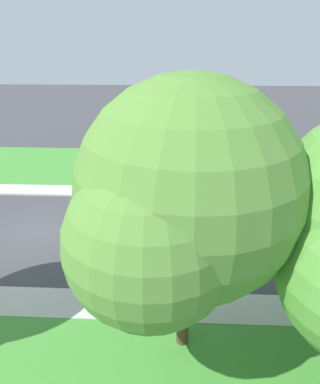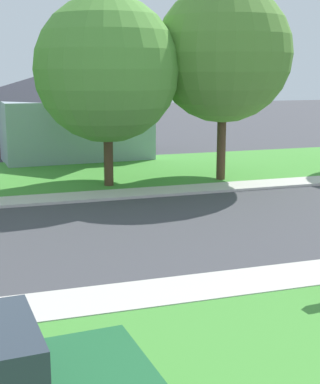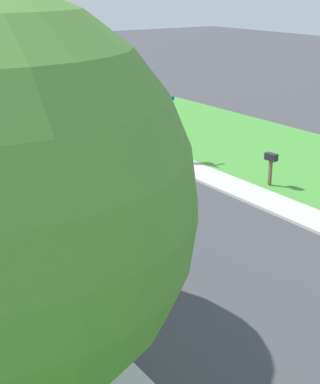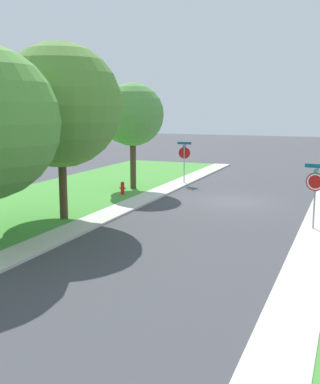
{
  "view_description": "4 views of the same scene",
  "coord_description": "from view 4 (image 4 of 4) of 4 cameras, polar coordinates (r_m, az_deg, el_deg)",
  "views": [
    {
      "loc": [
        13.26,
        6.59,
        8.32
      ],
      "look_at": [
        -1.82,
        5.89,
        1.4
      ],
      "focal_mm": 30.57,
      "sensor_mm": 36.0,
      "label": 1
    },
    {
      "loc": [
        -15.07,
        16.48,
        4.51
      ],
      "look_at": [
        -1.35,
        11.99,
        1.4
      ],
      "focal_mm": 53.49,
      "sensor_mm": 36.0,
      "label": 2
    },
    {
      "loc": [
        8.9,
        24.04,
        7.15
      ],
      "look_at": [
        0.0,
        11.01,
        1.4
      ],
      "focal_mm": 53.35,
      "sensor_mm": 36.0,
      "label": 3
    },
    {
      "loc": [
        -5.82,
        25.22,
        5.08
      ],
      "look_at": [
        1.84,
        5.91,
        1.4
      ],
      "focal_mm": 45.47,
      "sensor_mm": 36.0,
      "label": 4
    }
  ],
  "objects": [
    {
      "name": "tree_sidewalk_mid",
      "position": [
        22.18,
        -12.0,
        9.45
      ],
      "size": [
        5.82,
        5.41,
        7.82
      ],
      "color": "#4C3823",
      "rests_on": "ground"
    },
    {
      "name": "ground_plane",
      "position": [
        26.37,
        8.5,
        -1.17
      ],
      "size": [
        120.0,
        120.0,
        0.0
      ],
      "primitive_type": "plane",
      "color": "#424247"
    },
    {
      "name": "sidewalk_west",
      "position": [
        14.19,
        16.0,
        -11.13
      ],
      "size": [
        1.4,
        56.0,
        0.1
      ],
      "primitive_type": "cube",
      "color": "beige",
      "rests_on": "ground"
    },
    {
      "name": "sidewalk_east",
      "position": [
        17.63,
        -16.27,
        -6.95
      ],
      "size": [
        1.4,
        56.0,
        0.1
      ],
      "primitive_type": "cube",
      "color": "beige",
      "rests_on": "ground"
    },
    {
      "name": "stop_sign_near_corner",
      "position": [
        31.98,
        2.87,
        4.31
      ],
      "size": [
        0.92,
        0.92,
        2.77
      ],
      "color": "#9E9EA3",
      "rests_on": "ground"
    },
    {
      "name": "fire_hydrant",
      "position": [
        27.88,
        -4.42,
        0.44
      ],
      "size": [
        0.38,
        0.22,
        0.83
      ],
      "color": "red",
      "rests_on": "ground"
    },
    {
      "name": "tree_across_right",
      "position": [
        29.81,
        -3.49,
        8.8
      ],
      "size": [
        4.05,
        3.77,
        6.46
      ],
      "color": "#4C3823",
      "rests_on": "ground"
    },
    {
      "name": "stop_sign_far_corner",
      "position": [
        20.74,
        17.75,
        0.71
      ],
      "size": [
        0.92,
        0.92,
        2.77
      ],
      "color": "#9E9EA3",
      "rests_on": "ground"
    }
  ]
}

